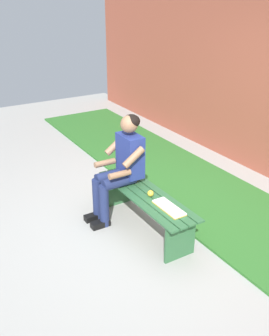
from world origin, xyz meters
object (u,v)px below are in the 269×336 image
bench_near (146,202)px  book_open (169,208)px  apple (151,193)px  person_seated (121,164)px

bench_near → book_open: size_ratio=3.70×
apple → book_open: apple is taller
bench_near → apple: apple is taller
bench_near → apple: (-0.08, -0.01, 0.15)m
person_seated → apple: 0.51m
apple → book_open: size_ratio=0.17×
person_seated → apple: (-0.45, -0.11, -0.20)m
bench_near → book_open: 0.42m
person_seated → bench_near: bearing=-165.2°
bench_near → book_open: bearing=-176.0°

